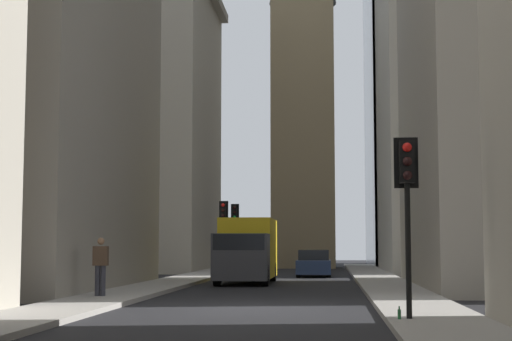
% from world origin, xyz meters
% --- Properties ---
extents(ground_plane, '(135.00, 135.00, 0.00)m').
position_xyz_m(ground_plane, '(0.00, 0.00, 0.00)').
color(ground_plane, black).
extents(sidewalk_right, '(90.00, 2.20, 0.14)m').
position_xyz_m(sidewalk_right, '(0.00, 4.50, 0.07)').
color(sidewalk_right, gray).
rests_on(sidewalk_right, ground_plane).
extents(sidewalk_left, '(90.00, 2.20, 0.14)m').
position_xyz_m(sidewalk_left, '(0.00, -4.50, 0.07)').
color(sidewalk_left, gray).
rests_on(sidewalk_left, ground_plane).
extents(building_left_far, '(15.88, 10.00, 33.68)m').
position_xyz_m(building_left_far, '(30.39, -10.60, 16.84)').
color(building_left_far, '#B7B2A5').
rests_on(building_left_far, ground_plane).
extents(building_right_far, '(12.48, 10.50, 21.04)m').
position_xyz_m(building_right_far, '(30.16, 10.59, 10.53)').
color(building_right_far, '#A8A091').
rests_on(building_right_far, ground_plane).
extents(church_spire, '(5.05, 5.05, 30.48)m').
position_xyz_m(church_spire, '(37.93, -0.37, 15.92)').
color(church_spire, '#9E8966').
rests_on(church_spire, ground_plane).
extents(delivery_truck, '(6.46, 2.25, 2.84)m').
position_xyz_m(delivery_truck, '(13.80, 1.40, 1.46)').
color(delivery_truck, yellow).
rests_on(delivery_truck, ground_plane).
extents(sedan_navy, '(4.30, 1.78, 1.42)m').
position_xyz_m(sedan_navy, '(21.49, -1.40, 0.66)').
color(sedan_navy, navy).
rests_on(sedan_navy, ground_plane).
extents(traffic_light_foreground, '(0.43, 0.52, 3.86)m').
position_xyz_m(traffic_light_foreground, '(-4.15, -3.88, 2.98)').
color(traffic_light_foreground, black).
rests_on(traffic_light_foreground, sidewalk_left).
extents(traffic_light_midblock, '(0.43, 0.52, 4.05)m').
position_xyz_m(traffic_light_midblock, '(24.02, 3.79, 3.11)').
color(traffic_light_midblock, black).
rests_on(traffic_light_midblock, sidewalk_right).
extents(traffic_light_far_junction, '(0.43, 0.52, 4.14)m').
position_xyz_m(traffic_light_far_junction, '(29.33, 3.76, 3.19)').
color(traffic_light_far_junction, black).
rests_on(traffic_light_far_junction, sidewalk_right).
extents(pedestrian, '(0.26, 0.44, 1.76)m').
position_xyz_m(pedestrian, '(2.60, 4.73, 1.11)').
color(pedestrian, '#33333D').
rests_on(pedestrian, sidewalk_right).
extents(discarded_bottle, '(0.07, 0.07, 0.27)m').
position_xyz_m(discarded_bottle, '(-4.31, -3.65, 0.25)').
color(discarded_bottle, '#236033').
rests_on(discarded_bottle, sidewalk_left).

